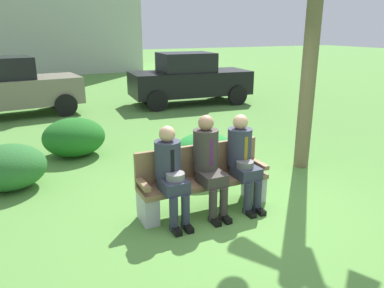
% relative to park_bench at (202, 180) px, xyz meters
% --- Properties ---
extents(ground_plane, '(80.00, 80.00, 0.00)m').
position_rel_park_bench_xyz_m(ground_plane, '(0.37, -0.26, -0.42)').
color(ground_plane, '#53893B').
extents(park_bench, '(1.84, 0.44, 0.90)m').
position_rel_park_bench_xyz_m(park_bench, '(0.00, 0.00, 0.00)').
color(park_bench, brown).
rests_on(park_bench, ground).
extents(seated_man_left, '(0.34, 0.72, 1.26)m').
position_rel_park_bench_xyz_m(seated_man_left, '(-0.52, -0.13, 0.29)').
color(seated_man_left, '#2D3342').
rests_on(seated_man_left, ground).
extents(seated_man_middle, '(0.34, 0.72, 1.35)m').
position_rel_park_bench_xyz_m(seated_man_middle, '(0.03, -0.12, 0.33)').
color(seated_man_middle, '#38332D').
rests_on(seated_man_middle, ground).
extents(seated_man_right, '(0.34, 0.72, 1.31)m').
position_rel_park_bench_xyz_m(seated_man_right, '(0.56, -0.13, 0.31)').
color(seated_man_right, '#2D3342').
rests_on(seated_man_right, ground).
extents(shrub_near_bench, '(1.15, 1.06, 0.72)m').
position_rel_park_bench_xyz_m(shrub_near_bench, '(0.62, 1.16, -0.06)').
color(shrub_near_bench, '#217B2E').
rests_on(shrub_near_bench, ground).
extents(shrub_mid_lawn, '(1.21, 1.11, 0.76)m').
position_rel_park_bench_xyz_m(shrub_mid_lawn, '(-1.27, 3.14, -0.04)').
color(shrub_mid_lawn, '#1E651E').
rests_on(shrub_mid_lawn, ground).
extents(shrub_far_lawn, '(1.14, 1.04, 0.71)m').
position_rel_park_bench_xyz_m(shrub_far_lawn, '(-2.45, 1.90, -0.06)').
color(shrub_far_lawn, '#29662A').
rests_on(shrub_far_lawn, ground).
extents(parked_car_near, '(4.05, 2.08, 1.68)m').
position_rel_park_bench_xyz_m(parked_car_near, '(-2.44, 7.47, 0.42)').
color(parked_car_near, slate).
rests_on(parked_car_near, ground).
extents(parked_car_far, '(4.00, 1.94, 1.68)m').
position_rel_park_bench_xyz_m(parked_car_far, '(3.03, 7.05, 0.42)').
color(parked_car_far, black).
rests_on(parked_car_far, ground).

